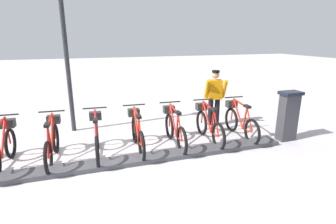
{
  "coord_description": "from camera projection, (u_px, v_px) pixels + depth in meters",
  "views": [
    {
      "loc": [
        -5.09,
        0.39,
        2.58
      ],
      "look_at": [
        0.5,
        -1.44,
        0.9
      ],
      "focal_mm": 28.15,
      "sensor_mm": 36.0,
      "label": 1
    }
  ],
  "objects": [
    {
      "name": "ground_plane",
      "position": [
        110.0,
        166.0,
        5.48
      ],
      "size": [
        60.0,
        60.0,
        0.0
      ],
      "primitive_type": "plane",
      "color": "silver"
    },
    {
      "name": "dock_rail_base",
      "position": [
        110.0,
        163.0,
        5.47
      ],
      "size": [
        0.44,
        8.16,
        0.1
      ],
      "primitive_type": "cube",
      "color": "#47474C",
      "rests_on": "ground"
    },
    {
      "name": "payment_kiosk",
      "position": [
        288.0,
        115.0,
        6.69
      ],
      "size": [
        0.36,
        0.52,
        1.28
      ],
      "color": "#38383D",
      "rests_on": "ground"
    },
    {
      "name": "bike_docked_0",
      "position": [
        240.0,
        121.0,
        6.98
      ],
      "size": [
        1.72,
        0.54,
        1.02
      ],
      "color": "black",
      "rests_on": "ground"
    },
    {
      "name": "bike_docked_1",
      "position": [
        208.0,
        125.0,
        6.7
      ],
      "size": [
        1.72,
        0.54,
        1.02
      ],
      "color": "black",
      "rests_on": "ground"
    },
    {
      "name": "bike_docked_2",
      "position": [
        174.0,
        128.0,
        6.43
      ],
      "size": [
        1.72,
        0.54,
        1.02
      ],
      "color": "black",
      "rests_on": "ground"
    },
    {
      "name": "bike_docked_3",
      "position": [
        137.0,
        133.0,
        6.15
      ],
      "size": [
        1.72,
        0.54,
        1.02
      ],
      "color": "black",
      "rests_on": "ground"
    },
    {
      "name": "bike_docked_4",
      "position": [
        97.0,
        137.0,
        5.88
      ],
      "size": [
        1.72,
        0.54,
        1.02
      ],
      "color": "black",
      "rests_on": "ground"
    },
    {
      "name": "bike_docked_5",
      "position": [
        52.0,
        142.0,
        5.6
      ],
      "size": [
        1.72,
        0.54,
        1.02
      ],
      "color": "black",
      "rests_on": "ground"
    },
    {
      "name": "bike_docked_6",
      "position": [
        3.0,
        147.0,
        5.33
      ],
      "size": [
        1.72,
        0.54,
        1.02
      ],
      "color": "black",
      "rests_on": "ground"
    },
    {
      "name": "worker_near_rack",
      "position": [
        215.0,
        96.0,
        7.75
      ],
      "size": [
        0.55,
        0.68,
        1.66
      ],
      "color": "white",
      "rests_on": "ground"
    },
    {
      "name": "lamp_post",
      "position": [
        65.0,
        39.0,
        6.86
      ],
      "size": [
        0.32,
        0.32,
        3.83
      ],
      "color": "#2D2D33",
      "rests_on": "ground"
    }
  ]
}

